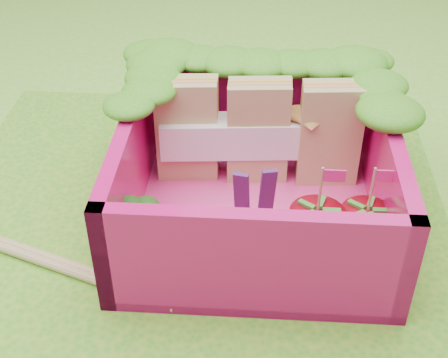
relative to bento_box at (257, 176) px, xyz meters
The scene contains 12 objects.
ground 0.44m from the bento_box, behind, with size 14.00×14.00×0.00m, color #77C838.
placemat 0.43m from the bento_box, behind, with size 2.60×2.60×0.03m, color #50AF27.
bento_floor 0.25m from the bento_box, 90.00° to the left, with size 1.30×1.30×0.05m, color #FF419B.
bento_box is the anchor object (origin of this frame).
lettuce_ruffle 0.58m from the bento_box, 90.00° to the left, with size 1.43×0.83×0.11m.
sandwich_stack 0.32m from the bento_box, 88.87° to the left, with size 1.07×0.25×0.56m.
broccoli 0.58m from the bento_box, 145.60° to the right, with size 0.33×0.33×0.27m.
carrot_sticks 0.45m from the bento_box, 129.13° to the right, with size 0.21×0.13×0.27m.
purple_wedges 0.14m from the bento_box, 92.55° to the right, with size 0.19×0.07×0.38m.
strawberry_left 0.41m from the bento_box, 45.86° to the right, with size 0.25×0.25×0.49m.
strawberry_right 0.57m from the bento_box, 27.35° to the right, with size 0.24×0.24×0.48m.
snap_peas 0.48m from the bento_box, 37.19° to the right, with size 0.58×0.59×0.05m.
Camera 1 is at (0.32, -2.39, 2.09)m, focal length 50.00 mm.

